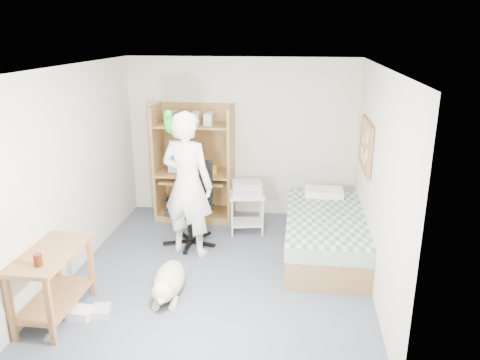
{
  "coord_description": "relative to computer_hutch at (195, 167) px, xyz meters",
  "views": [
    {
      "loc": [
        0.9,
        -5.18,
        2.89
      ],
      "look_at": [
        0.18,
        0.47,
        1.05
      ],
      "focal_mm": 35.0,
      "sensor_mm": 36.0,
      "label": 1
    }
  ],
  "objects": [
    {
      "name": "ceiling",
      "position": [
        0.7,
        -1.74,
        1.68
      ],
      "size": [
        3.6,
        4.0,
        0.02
      ],
      "primitive_type": "cube",
      "color": "white",
      "rests_on": "wall_back"
    },
    {
      "name": "floor_box_a",
      "position": [
        -0.6,
        -2.93,
        -0.77
      ],
      "size": [
        0.26,
        0.22,
        0.1
      ],
      "primitive_type": "cube",
      "rotation": [
        0.0,
        0.0,
        -0.07
      ],
      "color": "white",
      "rests_on": "floor"
    },
    {
      "name": "bed",
      "position": [
        2.0,
        -1.12,
        -0.53
      ],
      "size": [
        1.02,
        2.02,
        0.66
      ],
      "color": "brown",
      "rests_on": "floor"
    },
    {
      "name": "office_chair",
      "position": [
        0.16,
        -0.99,
        -0.41
      ],
      "size": [
        0.66,
        0.66,
        1.16
      ],
      "rotation": [
        0.0,
        0.0,
        -0.28
      ],
      "color": "black",
      "rests_on": "floor"
    },
    {
      "name": "floor",
      "position": [
        0.7,
        -1.74,
        -0.82
      ],
      "size": [
        4.0,
        4.0,
        0.0
      ],
      "primitive_type": "plane",
      "color": "#474F61",
      "rests_on": "ground"
    },
    {
      "name": "drink_glass",
      "position": [
        -0.8,
        -3.23,
        -0.01
      ],
      "size": [
        0.08,
        0.08,
        0.12
      ],
      "primitive_type": "cylinder",
      "color": "#41140A",
      "rests_on": "side_desk"
    },
    {
      "name": "wall_right",
      "position": [
        2.5,
        -1.74,
        0.43
      ],
      "size": [
        0.02,
        4.0,
        2.5
      ],
      "primitive_type": "cube",
      "color": "beige",
      "rests_on": "floor"
    },
    {
      "name": "parrot",
      "position": [
        -0.01,
        -1.29,
        0.95
      ],
      "size": [
        0.14,
        0.25,
        0.39
      ],
      "rotation": [
        0.0,
        0.0,
        -0.28
      ],
      "color": "#13871C",
      "rests_on": "person"
    },
    {
      "name": "pencil_cup",
      "position": [
        0.32,
        -0.09,
        -0.0
      ],
      "size": [
        0.08,
        0.08,
        0.12
      ],
      "primitive_type": "cylinder",
      "color": "gold",
      "rests_on": "computer_hutch"
    },
    {
      "name": "computer_hutch",
      "position": [
        0.0,
        0.0,
        0.0
      ],
      "size": [
        1.2,
        0.63,
        1.8
      ],
      "color": "olive",
      "rests_on": "floor"
    },
    {
      "name": "crt_monitor",
      "position": [
        -0.16,
        0.01,
        0.15
      ],
      "size": [
        0.45,
        0.47,
        0.4
      ],
      "rotation": [
        0.0,
        0.0,
        -0.07
      ],
      "color": "beige",
      "rests_on": "computer_hutch"
    },
    {
      "name": "printer",
      "position": [
        0.88,
        -0.53,
        -0.13
      ],
      "size": [
        0.47,
        0.39,
        0.18
      ],
      "primitive_type": "cube",
      "rotation": [
        0.0,
        0.0,
        0.17
      ],
      "color": "#A7A6A2",
      "rests_on": "printer_cart"
    },
    {
      "name": "corkboard",
      "position": [
        2.47,
        -0.84,
        0.63
      ],
      "size": [
        0.04,
        0.94,
        0.66
      ],
      "color": "olive",
      "rests_on": "wall_right"
    },
    {
      "name": "floor_box_b",
      "position": [
        -0.41,
        -2.85,
        -0.78
      ],
      "size": [
        0.22,
        0.25,
        0.08
      ],
      "primitive_type": "cube",
      "rotation": [
        0.0,
        0.0,
        0.2
      ],
      "color": "#B8B7B2",
      "rests_on": "floor"
    },
    {
      "name": "wall_back",
      "position": [
        0.7,
        0.26,
        0.43
      ],
      "size": [
        3.6,
        0.02,
        2.5
      ],
      "primitive_type": "cube",
      "color": "beige",
      "rests_on": "floor"
    },
    {
      "name": "keyboard",
      "position": [
        -0.01,
        -0.16,
        -0.15
      ],
      "size": [
        0.47,
        0.22,
        0.03
      ],
      "primitive_type": "cube",
      "rotation": [
        0.0,
        0.0,
        -0.14
      ],
      "color": "beige",
      "rests_on": "computer_hutch"
    },
    {
      "name": "wall_left",
      "position": [
        -1.1,
        -1.74,
        0.43
      ],
      "size": [
        0.02,
        4.0,
        2.5
      ],
      "primitive_type": "cube",
      "color": "beige",
      "rests_on": "floor"
    },
    {
      "name": "person",
      "position": [
        0.19,
        -1.3,
        0.15
      ],
      "size": [
        0.81,
        0.64,
        1.93
      ],
      "primitive_type": "imported",
      "rotation": [
        0.0,
        0.0,
        2.86
      ],
      "color": "white",
      "rests_on": "floor"
    },
    {
      "name": "dog",
      "position": [
        0.2,
        -2.38,
        -0.65
      ],
      "size": [
        0.4,
        1.06,
        0.4
      ],
      "rotation": [
        0.0,
        0.0,
        0.09
      ],
      "color": "beige",
      "rests_on": "floor"
    },
    {
      "name": "printer_cart",
      "position": [
        0.88,
        -0.53,
        -0.42
      ],
      "size": [
        0.56,
        0.48,
        0.6
      ],
      "rotation": [
        0.0,
        0.0,
        0.17
      ],
      "color": "silver",
      "rests_on": "floor"
    },
    {
      "name": "side_desk",
      "position": [
        -0.85,
        -2.94,
        -0.33
      ],
      "size": [
        0.5,
        1.0,
        0.75
      ],
      "color": "brown",
      "rests_on": "floor"
    }
  ]
}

